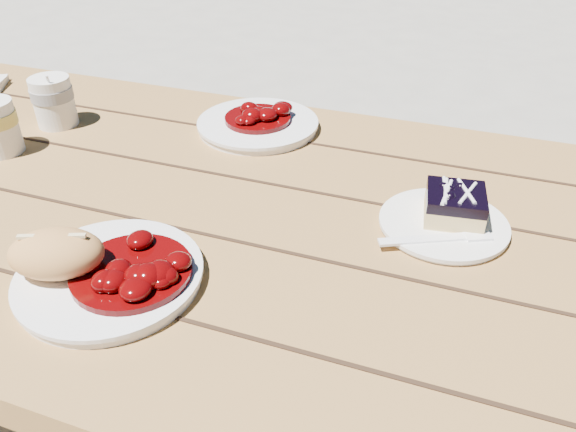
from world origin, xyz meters
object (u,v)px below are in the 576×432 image
(main_plate, at_px, (110,277))
(coffee_cup, at_px, (54,102))
(picnic_table, at_px, (172,271))
(blueberry_cake, at_px, (455,204))
(bread_roll, at_px, (56,253))
(second_plate, at_px, (258,125))
(dessert_plate, at_px, (443,225))

(main_plate, distance_m, coffee_cup, 0.52)
(picnic_table, bearing_deg, coffee_cup, 153.94)
(blueberry_cake, bearing_deg, picnic_table, -179.25)
(main_plate, relative_size, coffee_cup, 2.40)
(bread_roll, distance_m, coffee_cup, 0.50)
(main_plate, relative_size, blueberry_cake, 2.48)
(main_plate, height_order, second_plate, same)
(picnic_table, distance_m, main_plate, 0.28)
(blueberry_cake, relative_size, second_plate, 0.40)
(main_plate, xyz_separation_m, blueberry_cake, (0.39, 0.28, 0.02))
(picnic_table, xyz_separation_m, dessert_plate, (0.43, 0.05, 0.17))
(picnic_table, bearing_deg, bread_roll, -89.77)
(main_plate, xyz_separation_m, coffee_cup, (-0.37, 0.36, 0.04))
(coffee_cup, bearing_deg, blueberry_cake, -6.64)
(picnic_table, relative_size, coffee_cup, 21.37)
(picnic_table, distance_m, bread_roll, 0.31)
(blueberry_cake, bearing_deg, coffee_cup, 165.68)
(main_plate, relative_size, bread_roll, 1.96)
(dessert_plate, bearing_deg, blueberry_cake, 56.31)
(picnic_table, distance_m, coffee_cup, 0.41)
(main_plate, bearing_deg, picnic_table, 104.83)
(picnic_table, bearing_deg, dessert_plate, 6.67)
(picnic_table, bearing_deg, second_plate, 77.57)
(blueberry_cake, bearing_deg, main_plate, -152.03)
(bread_roll, bearing_deg, blueberry_cake, 33.95)
(picnic_table, relative_size, second_plate, 8.92)
(bread_roll, bearing_deg, coffee_cup, 129.29)
(bread_roll, relative_size, coffee_cup, 1.23)
(dessert_plate, xyz_separation_m, second_plate, (-0.37, 0.21, 0.00))
(bread_roll, bearing_deg, second_plate, 83.39)
(dessert_plate, bearing_deg, coffee_cup, 172.14)
(picnic_table, height_order, bread_roll, bread_roll)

